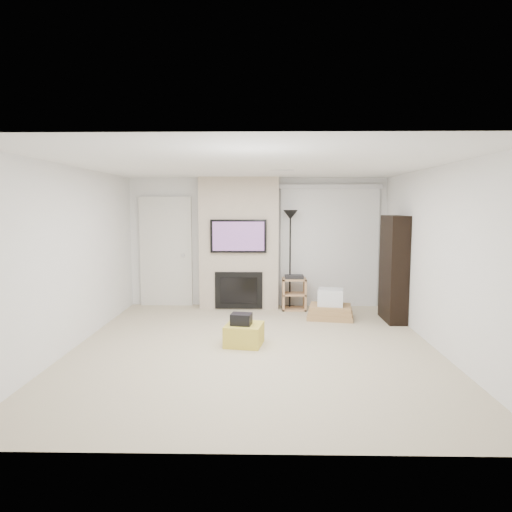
{
  "coord_description": "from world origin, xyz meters",
  "views": [
    {
      "loc": [
        0.14,
        -6.17,
        1.96
      ],
      "look_at": [
        0.0,
        1.2,
        1.15
      ],
      "focal_mm": 32.0,
      "sensor_mm": 36.0,
      "label": 1
    }
  ],
  "objects_px": {
    "ottoman": "(244,334)",
    "bookshelf": "(394,269)",
    "box_stack": "(330,307)",
    "floor_lamp": "(290,231)",
    "av_stand": "(294,292)"
  },
  "relations": [
    {
      "from": "floor_lamp",
      "to": "bookshelf",
      "type": "relative_size",
      "value": 1.05
    },
    {
      "from": "box_stack",
      "to": "bookshelf",
      "type": "relative_size",
      "value": 0.48
    },
    {
      "from": "ottoman",
      "to": "bookshelf",
      "type": "xyz_separation_m",
      "value": [
        2.49,
        1.45,
        0.75
      ]
    },
    {
      "from": "ottoman",
      "to": "bookshelf",
      "type": "height_order",
      "value": "bookshelf"
    },
    {
      "from": "floor_lamp",
      "to": "bookshelf",
      "type": "xyz_separation_m",
      "value": [
        1.71,
        -0.91,
        -0.58
      ]
    },
    {
      "from": "box_stack",
      "to": "av_stand",
      "type": "bearing_deg",
      "value": 130.82
    },
    {
      "from": "floor_lamp",
      "to": "av_stand",
      "type": "bearing_deg",
      "value": -56.13
    },
    {
      "from": "bookshelf",
      "to": "ottoman",
      "type": "bearing_deg",
      "value": -149.83
    },
    {
      "from": "av_stand",
      "to": "bookshelf",
      "type": "bearing_deg",
      "value": -25.91
    },
    {
      "from": "floor_lamp",
      "to": "av_stand",
      "type": "height_order",
      "value": "floor_lamp"
    },
    {
      "from": "floor_lamp",
      "to": "av_stand",
      "type": "distance_m",
      "value": 1.15
    },
    {
      "from": "floor_lamp",
      "to": "bookshelf",
      "type": "bearing_deg",
      "value": -27.91
    },
    {
      "from": "ottoman",
      "to": "box_stack",
      "type": "bearing_deg",
      "value": 47.29
    },
    {
      "from": "floor_lamp",
      "to": "bookshelf",
      "type": "height_order",
      "value": "floor_lamp"
    },
    {
      "from": "ottoman",
      "to": "av_stand",
      "type": "xyz_separation_m",
      "value": [
        0.85,
        2.24,
        0.2
      ]
    }
  ]
}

